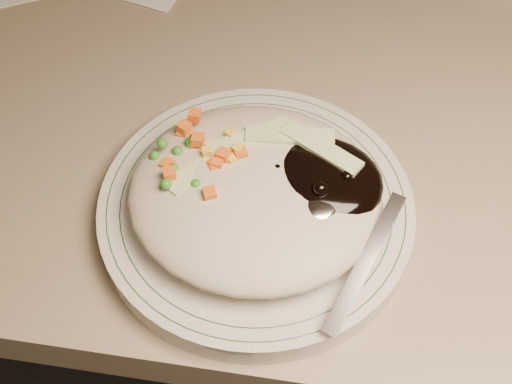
# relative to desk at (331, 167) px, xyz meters

# --- Properties ---
(desk) EXTENTS (1.40, 0.70, 0.74)m
(desk) POSITION_rel_desk_xyz_m (0.00, 0.00, 0.00)
(desk) COLOR gray
(desk) RESTS_ON ground
(plate) EXTENTS (0.25, 0.25, 0.02)m
(plate) POSITION_rel_desk_xyz_m (-0.06, -0.22, 0.21)
(plate) COLOR beige
(plate) RESTS_ON desk
(plate_rim) EXTENTS (0.23, 0.23, 0.00)m
(plate_rim) POSITION_rel_desk_xyz_m (-0.06, -0.22, 0.22)
(plate_rim) COLOR #144723
(plate_rim) RESTS_ON plate
(meal) EXTENTS (0.21, 0.19, 0.05)m
(meal) POSITION_rel_desk_xyz_m (-0.05, -0.22, 0.24)
(meal) COLOR #B6AC93
(meal) RESTS_ON plate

